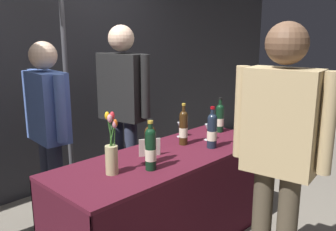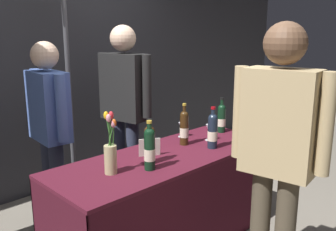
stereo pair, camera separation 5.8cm
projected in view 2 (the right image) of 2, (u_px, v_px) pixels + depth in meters
name	position (u px, v px, depth m)	size (l,w,h in m)	color
back_partition	(56.00, 73.00, 3.78)	(8.00, 0.12, 2.44)	#2D2D33
tasting_table	(168.00, 182.00, 2.79)	(1.85, 0.68, 0.74)	#4C1423
featured_wine_bottle	(150.00, 148.00, 2.40)	(0.08, 0.08, 0.34)	black
display_bottle_0	(184.00, 127.00, 2.94)	(0.07, 0.07, 0.34)	#38230F
display_bottle_1	(222.00, 118.00, 3.31)	(0.08, 0.08, 0.32)	black
display_bottle_2	(150.00, 144.00, 2.52)	(0.08, 0.08, 0.32)	#38230F
display_bottle_3	(213.00, 130.00, 2.85)	(0.08, 0.08, 0.33)	#192333
wine_glass_near_vendor	(182.00, 127.00, 3.17)	(0.07, 0.07, 0.13)	silver
wine_glass_mid	(209.00, 129.00, 3.07)	(0.07, 0.07, 0.14)	silver
flower_vase	(111.00, 152.00, 2.34)	(0.08, 0.08, 0.41)	tan
brochure_stand	(150.00, 147.00, 2.69)	(0.16, 0.01, 0.13)	silver
vendor_presenter	(125.00, 100.00, 3.35)	(0.29, 0.59, 1.70)	#2D3347
vendor_assistant	(50.00, 122.00, 2.93)	(0.24, 0.57, 1.58)	#2D3347
taster_foreground_right	(278.00, 144.00, 2.06)	(0.27, 0.57, 1.70)	#4C4233
booth_signpost	(68.00, 74.00, 3.31)	(0.46, 0.04, 2.15)	#47474C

